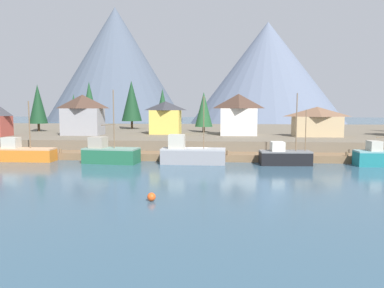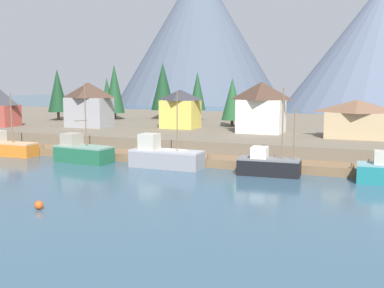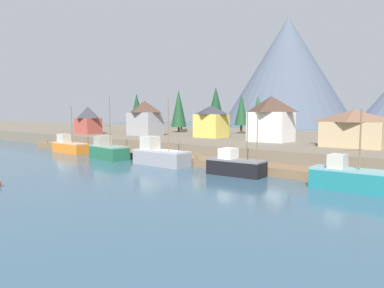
{
  "view_description": "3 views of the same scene",
  "coord_description": "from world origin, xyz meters",
  "px_view_note": "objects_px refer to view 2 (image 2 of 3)",
  "views": [
    {
      "loc": [
        3.48,
        -51.73,
        7.69
      ],
      "look_at": [
        -1.23,
        3.15,
        2.17
      ],
      "focal_mm": 35.22,
      "sensor_mm": 36.0,
      "label": 1
    },
    {
      "loc": [
        22.83,
        -52.3,
        10.28
      ],
      "look_at": [
        0.77,
        2.9,
        2.3
      ],
      "focal_mm": 45.14,
      "sensor_mm": 36.0,
      "label": 2
    },
    {
      "loc": [
        33.55,
        -35.42,
        7.04
      ],
      "look_at": [
        1.6,
        2.24,
        2.8
      ],
      "focal_mm": 32.9,
      "sensor_mm": 36.0,
      "label": 3
    }
  ],
  "objects_px": {
    "fishing_boat_green": "(82,152)",
    "house_grey": "(89,104)",
    "house_red": "(0,107)",
    "conifer_back_right": "(114,89)",
    "conifer_near_right": "(232,99)",
    "house_tan": "(357,119)",
    "fishing_boat_orange": "(7,147)",
    "house_yellow": "(180,109)",
    "fishing_boat_grey": "(164,157)",
    "conifer_mid_right": "(107,94)",
    "fishing_boat_black": "(268,165)",
    "conifer_near_left": "(58,91)",
    "conifer_back_left": "(163,86)",
    "house_white": "(261,107)",
    "channel_buoy": "(39,205)",
    "conifer_mid_left": "(197,91)"
  },
  "relations": [
    {
      "from": "fishing_boat_green",
      "to": "house_grey",
      "type": "xyz_separation_m",
      "value": [
        -10.15,
        16.91,
        4.96
      ]
    },
    {
      "from": "conifer_near_right",
      "to": "house_tan",
      "type": "bearing_deg",
      "value": -25.2
    },
    {
      "from": "house_tan",
      "to": "conifer_back_right",
      "type": "relative_size",
      "value": 0.78
    },
    {
      "from": "conifer_mid_left",
      "to": "conifer_back_right",
      "type": "relative_size",
      "value": 0.86
    },
    {
      "from": "fishing_boat_grey",
      "to": "house_grey",
      "type": "distance_m",
      "value": 27.35
    },
    {
      "from": "house_red",
      "to": "house_yellow",
      "type": "xyz_separation_m",
      "value": [
        29.22,
        8.14,
        -0.05
      ]
    },
    {
      "from": "house_tan",
      "to": "conifer_near_right",
      "type": "relative_size",
      "value": 1.03
    },
    {
      "from": "house_grey",
      "to": "conifer_back_right",
      "type": "distance_m",
      "value": 16.03
    },
    {
      "from": "fishing_boat_grey",
      "to": "conifer_near_left",
      "type": "height_order",
      "value": "conifer_near_left"
    },
    {
      "from": "conifer_near_right",
      "to": "house_yellow",
      "type": "bearing_deg",
      "value": -140.6
    },
    {
      "from": "fishing_boat_orange",
      "to": "house_grey",
      "type": "relative_size",
      "value": 1.16
    },
    {
      "from": "fishing_boat_black",
      "to": "house_tan",
      "type": "relative_size",
      "value": 1.13
    },
    {
      "from": "fishing_boat_black",
      "to": "house_red",
      "type": "bearing_deg",
      "value": 162.01
    },
    {
      "from": "fishing_boat_orange",
      "to": "conifer_mid_right",
      "type": "distance_m",
      "value": 42.09
    },
    {
      "from": "house_white",
      "to": "conifer_back_right",
      "type": "bearing_deg",
      "value": 158.14
    },
    {
      "from": "house_red",
      "to": "conifer_mid_right",
      "type": "distance_m",
      "value": 28.8
    },
    {
      "from": "conifer_mid_left",
      "to": "conifer_back_left",
      "type": "relative_size",
      "value": 0.83
    },
    {
      "from": "fishing_boat_orange",
      "to": "house_yellow",
      "type": "relative_size",
      "value": 1.37
    },
    {
      "from": "fishing_boat_green",
      "to": "conifer_back_left",
      "type": "relative_size",
      "value": 0.89
    },
    {
      "from": "fishing_boat_green",
      "to": "fishing_boat_orange",
      "type": "bearing_deg",
      "value": -176.64
    },
    {
      "from": "house_yellow",
      "to": "channel_buoy",
      "type": "distance_m",
      "value": 41.58
    },
    {
      "from": "fishing_boat_black",
      "to": "channel_buoy",
      "type": "height_order",
      "value": "fishing_boat_black"
    },
    {
      "from": "house_yellow",
      "to": "conifer_mid_right",
      "type": "distance_m",
      "value": 33.31
    },
    {
      "from": "conifer_near_right",
      "to": "channel_buoy",
      "type": "distance_m",
      "value": 47.11
    },
    {
      "from": "fishing_boat_grey",
      "to": "house_yellow",
      "type": "relative_size",
      "value": 1.46
    },
    {
      "from": "house_grey",
      "to": "house_yellow",
      "type": "distance_m",
      "value": 15.13
    },
    {
      "from": "conifer_back_right",
      "to": "conifer_mid_right",
      "type": "bearing_deg",
      "value": 128.83
    },
    {
      "from": "fishing_boat_orange",
      "to": "channel_buoy",
      "type": "height_order",
      "value": "fishing_boat_orange"
    },
    {
      "from": "house_yellow",
      "to": "conifer_near_right",
      "type": "xyz_separation_m",
      "value": [
        6.92,
        5.68,
        1.44
      ]
    },
    {
      "from": "channel_buoy",
      "to": "conifer_near_left",
      "type": "bearing_deg",
      "value": 125.52
    },
    {
      "from": "house_red",
      "to": "conifer_back_right",
      "type": "relative_size",
      "value": 0.58
    },
    {
      "from": "house_white",
      "to": "house_yellow",
      "type": "height_order",
      "value": "house_white"
    },
    {
      "from": "fishing_boat_grey",
      "to": "fishing_boat_orange",
      "type": "bearing_deg",
      "value": 179.85
    },
    {
      "from": "fishing_boat_green",
      "to": "conifer_near_right",
      "type": "xyz_separation_m",
      "value": [
        11.36,
        26.56,
        5.81
      ]
    },
    {
      "from": "fishing_boat_orange",
      "to": "house_red",
      "type": "bearing_deg",
      "value": 135.28
    },
    {
      "from": "conifer_mid_left",
      "to": "channel_buoy",
      "type": "relative_size",
      "value": 13.19
    },
    {
      "from": "fishing_boat_grey",
      "to": "fishing_boat_black",
      "type": "bearing_deg",
      "value": 0.56
    },
    {
      "from": "house_grey",
      "to": "house_red",
      "type": "distance_m",
      "value": 15.22
    },
    {
      "from": "fishing_boat_orange",
      "to": "fishing_boat_black",
      "type": "distance_m",
      "value": 36.1
    },
    {
      "from": "conifer_back_left",
      "to": "fishing_boat_grey",
      "type": "bearing_deg",
      "value": -64.67
    },
    {
      "from": "house_white",
      "to": "fishing_boat_orange",
      "type": "bearing_deg",
      "value": -148.98
    },
    {
      "from": "conifer_back_left",
      "to": "fishing_boat_black",
      "type": "bearing_deg",
      "value": -50.72
    },
    {
      "from": "house_white",
      "to": "house_tan",
      "type": "distance_m",
      "value": 13.65
    },
    {
      "from": "conifer_back_right",
      "to": "fishing_boat_black",
      "type": "bearing_deg",
      "value": -39.97
    },
    {
      "from": "house_white",
      "to": "house_tan",
      "type": "xyz_separation_m",
      "value": [
        13.44,
        -2.08,
        -1.19
      ]
    },
    {
      "from": "house_tan",
      "to": "fishing_boat_grey",
      "type": "bearing_deg",
      "value": -140.76
    },
    {
      "from": "house_yellow",
      "to": "channel_buoy",
      "type": "xyz_separation_m",
      "value": [
        5.21,
        -40.91,
        -5.29
      ]
    },
    {
      "from": "house_tan",
      "to": "conifer_back_left",
      "type": "xyz_separation_m",
      "value": [
        -37.41,
        19.26,
        3.83
      ]
    },
    {
      "from": "fishing_boat_black",
      "to": "conifer_mid_left",
      "type": "xyz_separation_m",
      "value": [
        -22.19,
        36.2,
        6.92
      ]
    },
    {
      "from": "fishing_boat_green",
      "to": "house_yellow",
      "type": "relative_size",
      "value": 1.61
    }
  ]
}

